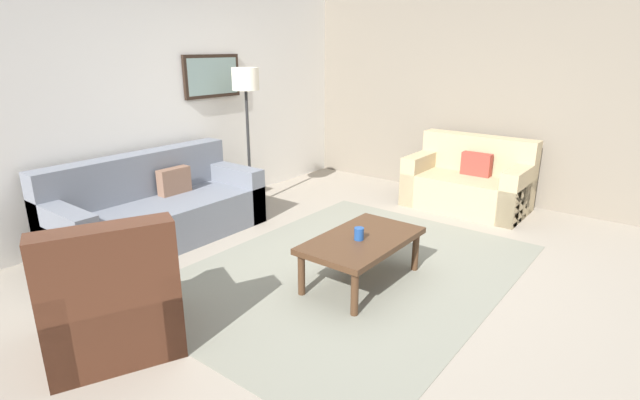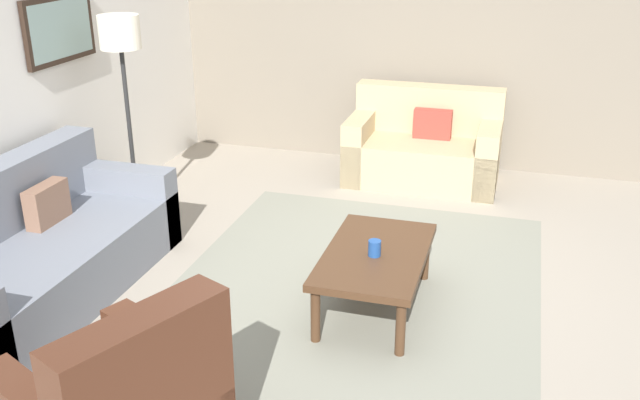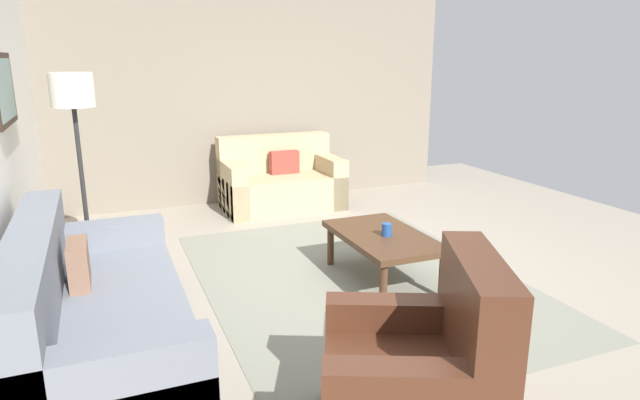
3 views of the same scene
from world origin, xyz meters
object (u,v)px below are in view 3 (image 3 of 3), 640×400
at_px(cup, 387,230).
at_px(framed_artwork, 3,89).
at_px(armchair_leather, 424,385).
at_px(lamp_standing, 74,113).
at_px(couch_loveseat, 280,183).
at_px(coffee_table, 383,240).
at_px(couch_main, 87,321).

bearing_deg(cup, framed_artwork, 73.34).
distance_m(armchair_leather, cup, 1.94).
bearing_deg(framed_artwork, lamp_standing, -74.13).
height_order(couch_loveseat, coffee_table, couch_loveseat).
bearing_deg(armchair_leather, couch_main, 48.30).
relative_size(couch_main, coffee_table, 1.95).
bearing_deg(couch_loveseat, armchair_leather, 170.77).
bearing_deg(lamp_standing, cup, -112.47).
distance_m(couch_loveseat, armchair_leather, 4.44).
height_order(couch_main, lamp_standing, lamp_standing).
height_order(couch_main, framed_artwork, framed_artwork).
height_order(armchair_leather, framed_artwork, framed_artwork).
bearing_deg(cup, lamp_standing, 67.53).
distance_m(couch_main, cup, 2.32).
bearing_deg(couch_loveseat, lamp_standing, 127.59).
bearing_deg(lamp_standing, framed_artwork, 105.87).
xyz_separation_m(lamp_standing, framed_artwork, (-0.13, 0.44, 0.19)).
bearing_deg(couch_loveseat, coffee_table, -178.66).
distance_m(couch_main, couch_loveseat, 3.77).
bearing_deg(lamp_standing, coffee_table, -111.31).
distance_m(lamp_standing, framed_artwork, 0.50).
height_order(coffee_table, framed_artwork, framed_artwork).
relative_size(couch_loveseat, lamp_standing, 0.84).
distance_m(couch_main, armchair_leather, 2.00).
bearing_deg(couch_main, cup, -79.19).
xyz_separation_m(cup, lamp_standing, (0.93, 2.25, 0.95)).
bearing_deg(couch_main, couch_loveseat, -35.87).
relative_size(couch_main, lamp_standing, 1.26).
bearing_deg(cup, couch_loveseat, 1.36).
relative_size(couch_main, cup, 20.56).
height_order(couch_main, armchair_leather, armchair_leather).
xyz_separation_m(coffee_table, cup, (-0.05, -0.00, 0.10)).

